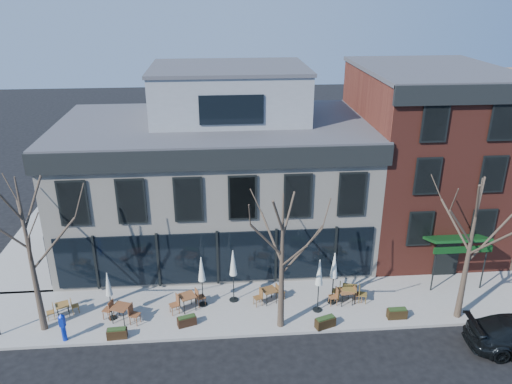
{
  "coord_description": "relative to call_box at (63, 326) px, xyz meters",
  "views": [
    {
      "loc": [
        0.14,
        -23.85,
        15.64
      ],
      "look_at": [
        2.28,
        2.0,
        4.83
      ],
      "focal_mm": 35.0,
      "sensor_mm": 36.0,
      "label": 1
    }
  ],
  "objects": [
    {
      "name": "ground",
      "position": [
        7.27,
        4.16,
        -0.93
      ],
      "size": [
        120.0,
        120.0,
        0.0
      ],
      "primitive_type": "plane",
      "color": "black",
      "rests_on": "ground"
    },
    {
      "name": "umbrella_3",
      "position": [
        12.31,
        1.32,
        1.33
      ],
      "size": [
        0.48,
        0.48,
        2.99
      ],
      "color": "black",
      "rests_on": "sidewalk_front"
    },
    {
      "name": "planter_3",
      "position": [
        16.16,
        0.37,
        -0.51
      ],
      "size": [
        0.98,
        0.4,
        0.55
      ],
      "color": "black",
      "rests_on": "sidewalk_front"
    },
    {
      "name": "call_box",
      "position": [
        0.0,
        0.0,
        0.0
      ],
      "size": [
        0.29,
        0.29,
        1.47
      ],
      "color": "#0D28AB",
      "rests_on": "sidewalk_front"
    },
    {
      "name": "umbrella_1",
      "position": [
        6.45,
        2.27,
        1.24
      ],
      "size": [
        0.46,
        0.46,
        2.86
      ],
      "color": "black",
      "rests_on": "sidewalk_front"
    },
    {
      "name": "tree_mid",
      "position": [
        10.28,
        0.26,
        2.86
      ],
      "size": [
        3.5,
        3.55,
        7.04
      ],
      "color": "#382B21",
      "rests_on": "sidewalk_front"
    },
    {
      "name": "cafe_set_0",
      "position": [
        -0.57,
        1.92,
        -0.35
      ],
      "size": [
        1.61,
        0.97,
        0.83
      ],
      "color": "brown",
      "rests_on": "sidewalk_front"
    },
    {
      "name": "tree_corner",
      "position": [
        -1.22,
        0.96,
        3.32
      ],
      "size": [
        3.93,
        3.98,
        7.92
      ],
      "color": "#382B21",
      "rests_on": "sidewalk_front"
    },
    {
      "name": "tree_right",
      "position": [
        19.28,
        0.26,
        3.09
      ],
      "size": [
        3.72,
        3.77,
        7.48
      ],
      "color": "#382B21",
      "rests_on": "sidewalk_front"
    },
    {
      "name": "red_brick_building",
      "position": [
        20.27,
        9.14,
        4.71
      ],
      "size": [
        8.2,
        11.78,
        11.18
      ],
      "color": "maroon",
      "rests_on": "ground"
    },
    {
      "name": "umbrella_4",
      "position": [
        13.21,
        1.95,
        1.32
      ],
      "size": [
        0.47,
        0.47,
        2.97
      ],
      "color": "black",
      "rests_on": "sidewalk_front"
    },
    {
      "name": "planter_0",
      "position": [
        2.43,
        -0.04,
        -0.52
      ],
      "size": [
        0.96,
        0.43,
        0.53
      ],
      "color": "#301F10",
      "rests_on": "sidewalk_front"
    },
    {
      "name": "cafe_set_3",
      "position": [
        9.92,
        2.25,
        -0.3
      ],
      "size": [
        1.81,
        1.03,
        0.93
      ],
      "color": "brown",
      "rests_on": "sidewalk_front"
    },
    {
      "name": "planter_2",
      "position": [
        12.43,
        -0.04,
        -0.5
      ],
      "size": [
        1.08,
        0.72,
        0.56
      ],
      "color": "black",
      "rests_on": "sidewalk_front"
    },
    {
      "name": "umbrella_2",
      "position": [
        8.06,
        2.56,
        1.35
      ],
      "size": [
        0.48,
        0.48,
        3.01
      ],
      "color": "black",
      "rests_on": "sidewalk_front"
    },
    {
      "name": "planter_1",
      "position": [
        5.68,
        0.65,
        -0.52
      ],
      "size": [
        0.99,
        0.63,
        0.51
      ],
      "color": "black",
      "rests_on": "sidewalk_front"
    },
    {
      "name": "sidewalk_side",
      "position": [
        -3.98,
        10.16,
        -0.85
      ],
      "size": [
        4.5,
        12.0,
        0.15
      ],
      "primitive_type": "cube",
      "color": "gray",
      "rests_on": "ground"
    },
    {
      "name": "cafe_set_1",
      "position": [
        2.44,
        1.26,
        -0.24
      ],
      "size": [
        2.04,
        1.19,
        1.05
      ],
      "color": "brown",
      "rests_on": "sidewalk_front"
    },
    {
      "name": "sidewalk_front",
      "position": [
        10.52,
        2.01,
        -0.85
      ],
      "size": [
        33.5,
        4.7,
        0.15
      ],
      "primitive_type": "cube",
      "color": "gray",
      "rests_on": "ground"
    },
    {
      "name": "cafe_set_4",
      "position": [
        13.89,
        1.83,
        -0.29
      ],
      "size": [
        1.85,
        0.79,
        0.96
      ],
      "color": "brown",
      "rests_on": "sidewalk_front"
    },
    {
      "name": "cafe_set_2",
      "position": [
        5.67,
        1.97,
        -0.25
      ],
      "size": [
        1.96,
        1.23,
        1.02
      ],
      "color": "brown",
      "rests_on": "sidewalk_front"
    },
    {
      "name": "cafe_set_5",
      "position": [
        14.14,
        2.04,
        -0.27
      ],
      "size": [
        1.93,
        1.01,
        0.99
      ],
      "color": "brown",
      "rests_on": "sidewalk_front"
    },
    {
      "name": "umbrella_0",
      "position": [
        1.92,
        1.5,
        1.09
      ],
      "size": [
        0.42,
        0.42,
        2.65
      ],
      "color": "black",
      "rests_on": "sidewalk_front"
    },
    {
      "name": "corner_building",
      "position": [
        7.34,
        9.23,
        3.8
      ],
      "size": [
        18.39,
        10.39,
        11.1
      ],
      "color": "beige",
      "rests_on": "ground"
    }
  ]
}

